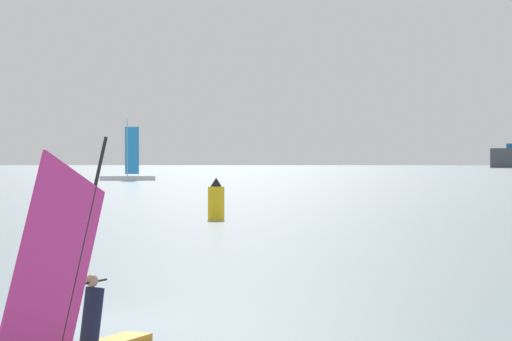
% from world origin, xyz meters
% --- Properties ---
extents(ground_plane, '(4000.00, 4000.00, 0.00)m').
position_xyz_m(ground_plane, '(0.00, 0.00, 0.00)').
color(ground_plane, gray).
extents(windsurfer, '(0.85, 4.13, 3.89)m').
position_xyz_m(windsurfer, '(1.64, -3.39, 0.99)').
color(windsurfer, orange).
rests_on(windsurfer, ground_plane).
extents(channel_buoy, '(0.93, 0.93, 2.34)m').
position_xyz_m(channel_buoy, '(-9.68, 36.22, 1.06)').
color(channel_buoy, yellow).
rests_on(channel_buoy, ground_plane).
extents(small_sailboat, '(9.59, 6.51, 10.51)m').
position_xyz_m(small_sailboat, '(-64.45, 147.79, 0.82)').
color(small_sailboat, white).
rests_on(small_sailboat, ground_plane).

